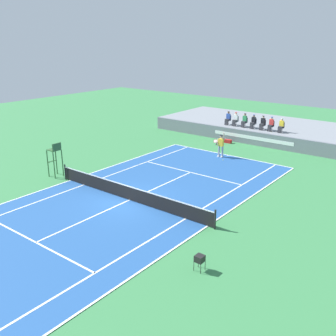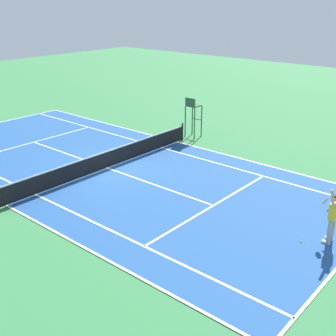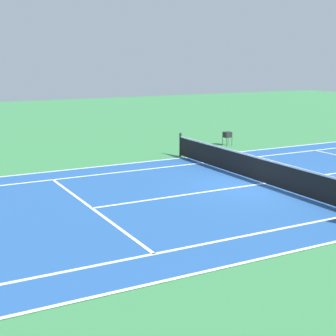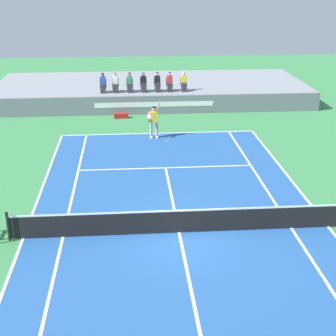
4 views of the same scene
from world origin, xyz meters
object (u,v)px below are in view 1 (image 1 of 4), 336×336
Objects in this scene: spectator_seated_2 at (244,121)px; spectator_seated_4 at (262,123)px; spectator_seated_6 at (281,126)px; ball_hopper at (200,258)px; tennis_player at (221,145)px; spectator_seated_0 at (228,118)px; equipment_bag at (227,141)px; spectator_seated_5 at (271,124)px; spectator_seated_1 at (235,119)px; umpire_chair at (55,155)px; spectator_seated_3 at (253,122)px; tennis_ball at (223,160)px.

spectator_seated_2 is 1.84m from spectator_seated_4.
ball_hopper is at bearing -75.82° from spectator_seated_6.
spectator_seated_2 reaches higher than tennis_player.
spectator_seated_6 is at bearing 0.00° from spectator_seated_2.
spectator_seated_0 is 1.37× the size of equipment_bag.
spectator_seated_5 is 21.94m from ball_hopper.
spectator_seated_1 is 1.00× the size of spectator_seated_4.
spectator_seated_6 is (0.96, 0.00, 0.00)m from spectator_seated_5.
spectator_seated_3 is at bearing 70.18° from umpire_chair.
spectator_seated_2 reaches higher than tennis_ball.
equipment_bag is (-3.26, -2.06, -1.66)m from spectator_seated_5.
spectator_seated_1 and spectator_seated_3 have the same top height.
spectator_seated_0 is at bearing 78.30° from umpire_chair.
spectator_seated_1 is 0.52× the size of umpire_chair.
tennis_player is at bearing -66.68° from equipment_bag.
spectator_seated_1 is at bearing 180.00° from spectator_seated_2.
spectator_seated_0 is 4.42m from spectator_seated_5.
spectator_seated_4 is at bearing 180.00° from spectator_seated_5.
spectator_seated_5 is 1.00× the size of spectator_seated_6.
ball_hopper is (9.87, -20.99, -1.25)m from spectator_seated_1.
spectator_seated_1 is 18.60× the size of tennis_ball.
spectator_seated_1 and spectator_seated_6 have the same top height.
tennis_player is (-2.36, -6.37, -0.83)m from spectator_seated_6.
umpire_chair is (-8.03, -17.43, -0.27)m from spectator_seated_5.
spectator_seated_1 is at bearing 112.09° from tennis_ball.
umpire_chair reaches higher than equipment_bag.
spectator_seated_4 is at bearing 180.00° from spectator_seated_6.
ball_hopper is at bearing -69.12° from spectator_seated_3.
spectator_seated_6 is 0.61× the size of tennis_player.
umpire_chair is at bearing -109.82° from spectator_seated_3.
spectator_seated_2 is 18.60× the size of tennis_ball.
spectator_seated_6 is 4.98m from equipment_bag.
ball_hopper is at bearing -63.03° from spectator_seated_0.
tennis_player is at bearing -64.68° from spectator_seated_0.
spectator_seated_0 is 7.09m from tennis_player.
umpire_chair is at bearing -125.15° from tennis_ball.
spectator_seated_5 is at bearing 32.31° from equipment_bag.
spectator_seated_4 is 3.60m from equipment_bag.
ball_hopper is at bearing -64.82° from spectator_seated_1.
spectator_seated_5 is 1.81× the size of ball_hopper.
spectator_seated_6 is at bearing 0.00° from spectator_seated_3.
ball_hopper is (9.52, -18.93, 0.41)m from equipment_bag.
spectator_seated_3 and spectator_seated_4 have the same top height.
spectator_seated_3 is 1.00× the size of spectator_seated_4.
equipment_bag reaches higher than tennis_ball.
spectator_seated_3 is at bearing 93.06° from tennis_player.
spectator_seated_4 reaches higher than equipment_bag.
spectator_seated_1 reaches higher than equipment_bag.
spectator_seated_6 is (5.37, 0.00, 0.00)m from spectator_seated_0.
spectator_seated_2 is 7.55m from tennis_ball.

